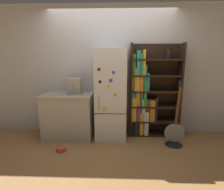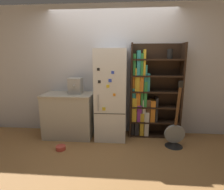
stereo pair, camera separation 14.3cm
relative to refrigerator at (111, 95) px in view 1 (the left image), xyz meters
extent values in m
plane|color=#A87542|center=(0.00, -0.16, -0.86)|extent=(16.00, 16.00, 0.00)
cube|color=silver|center=(0.00, 0.32, 0.44)|extent=(8.00, 0.05, 2.60)
cube|color=white|center=(0.00, 0.00, 0.00)|extent=(0.58, 0.58, 1.73)
cube|color=#333333|center=(0.00, -0.29, -0.29)|extent=(0.57, 0.01, 0.01)
cube|color=#B2B2B7|center=(-0.20, -0.31, -0.09)|extent=(0.02, 0.02, 0.30)
cube|color=yellow|center=(-0.03, -0.30, 0.22)|extent=(0.05, 0.01, 0.05)
cube|color=black|center=(-0.19, -0.30, 0.51)|extent=(0.05, 0.01, 0.05)
cube|color=blue|center=(0.06, -0.30, 0.46)|extent=(0.05, 0.01, 0.05)
cube|color=blue|center=(0.01, -0.30, 0.31)|extent=(0.06, 0.02, 0.06)
cube|color=black|center=(-0.18, -0.30, 0.29)|extent=(0.05, 0.02, 0.05)
cube|color=yellow|center=(-0.10, -0.30, -0.20)|extent=(0.06, 0.01, 0.06)
cube|color=orange|center=(0.08, -0.30, 0.06)|extent=(0.05, 0.02, 0.05)
cube|color=black|center=(0.39, 0.13, 0.06)|extent=(0.03, 0.31, 1.84)
cube|color=black|center=(1.35, 0.13, 0.06)|extent=(0.03, 0.31, 1.84)
cube|color=black|center=(0.87, 0.28, 0.06)|extent=(0.99, 0.03, 1.84)
cube|color=black|center=(0.87, 0.13, -0.85)|extent=(0.93, 0.28, 0.03)
cube|color=black|center=(0.87, 0.13, -0.56)|extent=(0.93, 0.28, 0.03)
cube|color=black|center=(0.87, 0.13, -0.25)|extent=(0.93, 0.28, 0.03)
cube|color=black|center=(0.87, 0.13, 0.06)|extent=(0.93, 0.28, 0.03)
cube|color=black|center=(0.87, 0.13, 0.36)|extent=(0.93, 0.28, 0.03)
cube|color=black|center=(0.87, 0.13, 0.67)|extent=(0.93, 0.28, 0.03)
cube|color=#262628|center=(0.44, 0.14, -0.65)|extent=(0.05, 0.21, 0.38)
cube|color=#262628|center=(0.52, 0.13, -0.60)|extent=(0.08, 0.24, 0.48)
cube|color=gold|center=(0.62, 0.14, -0.60)|extent=(0.08, 0.26, 0.46)
cube|color=silver|center=(0.71, 0.12, -0.59)|extent=(0.08, 0.26, 0.48)
cube|color=gold|center=(0.46, 0.13, -0.30)|extent=(0.09, 0.26, 0.48)
cube|color=purple|center=(0.56, 0.14, -0.38)|extent=(0.09, 0.25, 0.33)
cube|color=silver|center=(0.65, 0.13, -0.32)|extent=(0.06, 0.22, 0.44)
cube|color=brown|center=(0.73, 0.14, -0.32)|extent=(0.08, 0.22, 0.44)
cube|color=orange|center=(0.82, 0.14, -0.33)|extent=(0.09, 0.26, 0.43)
cube|color=#262628|center=(0.90, 0.14, -0.30)|extent=(0.04, 0.25, 0.48)
cube|color=teal|center=(0.45, 0.14, -0.06)|extent=(0.06, 0.22, 0.36)
cube|color=orange|center=(0.53, 0.12, 0.02)|extent=(0.08, 0.22, 0.51)
cube|color=#338C3F|center=(0.61, 0.13, -0.07)|extent=(0.05, 0.20, 0.34)
cube|color=#338C3F|center=(0.67, 0.12, 0.01)|extent=(0.06, 0.24, 0.50)
cube|color=orange|center=(0.43, 0.13, 0.24)|extent=(0.04, 0.20, 0.34)
cube|color=gold|center=(0.50, 0.12, 0.29)|extent=(0.09, 0.24, 0.44)
cube|color=orange|center=(0.59, 0.13, 0.24)|extent=(0.06, 0.26, 0.34)
cube|color=teal|center=(0.65, 0.13, 0.32)|extent=(0.05, 0.21, 0.50)
cube|color=teal|center=(0.72, 0.13, 0.24)|extent=(0.05, 0.20, 0.34)
cube|color=#338C3F|center=(0.44, 0.13, 0.58)|extent=(0.05, 0.23, 0.40)
cube|color=teal|center=(0.52, 0.13, 0.61)|extent=(0.06, 0.26, 0.46)
cube|color=#338C3F|center=(0.58, 0.13, 0.58)|extent=(0.05, 0.24, 0.41)
cube|color=gold|center=(0.63, 0.12, 0.62)|extent=(0.04, 0.23, 0.48)
cylinder|color=black|center=(1.10, 0.13, 0.77)|extent=(0.10, 0.10, 0.18)
cube|color=#BCB7A8|center=(-0.85, 0.00, -0.45)|extent=(0.95, 0.59, 0.83)
cube|color=#B2A893|center=(-0.85, 0.00, -0.01)|extent=(0.97, 0.61, 0.04)
cube|color=#A5A39E|center=(-0.70, 0.04, 0.16)|extent=(0.25, 0.24, 0.31)
cylinder|color=#A5A39E|center=(-0.70, -0.11, 0.18)|extent=(0.04, 0.06, 0.04)
cone|color=black|center=(1.17, -0.31, -0.83)|extent=(0.32, 0.32, 0.06)
cylinder|color=gray|center=(1.17, -0.31, -0.63)|extent=(0.35, 0.09, 0.35)
cube|color=brown|center=(1.17, -0.38, -0.11)|extent=(0.04, 0.12, 0.68)
cube|color=black|center=(1.17, -0.44, 0.28)|extent=(0.07, 0.04, 0.11)
cylinder|color=#D84C3F|center=(-0.83, -0.60, -0.83)|extent=(0.17, 0.17, 0.07)
torus|color=#D84C3F|center=(-0.83, -0.60, -0.80)|extent=(0.17, 0.17, 0.01)
camera|label=1|loc=(0.14, -3.31, 0.68)|focal=28.00mm
camera|label=2|loc=(0.29, -3.30, 0.68)|focal=28.00mm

